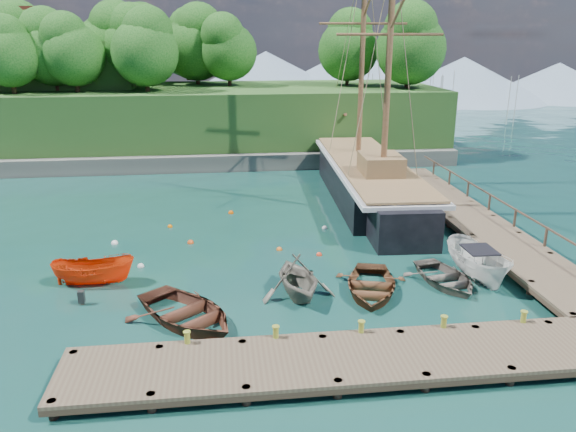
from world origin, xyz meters
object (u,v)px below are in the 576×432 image
object	(u,v)px
rowboat_1	(297,295)
schooner	(369,184)
rowboat_0	(187,322)
rowboat_3	(445,284)
motorboat_orange	(95,284)
cabin_boat_white	(477,279)
rowboat_2	(370,293)

from	to	relation	value
rowboat_1	schooner	world-z (taller)	schooner
rowboat_0	rowboat_3	distance (m)	11.37
motorboat_orange	rowboat_1	bearing A→B (deg)	-101.90
motorboat_orange	cabin_boat_white	xyz separation A→B (m)	(17.04, -1.53, 0.00)
cabin_boat_white	rowboat_3	bearing A→B (deg)	-173.15
rowboat_1	cabin_boat_white	xyz separation A→B (m)	(8.28, 0.71, 0.00)
cabin_boat_white	schooner	size ratio (longest dim) A/B	0.17
rowboat_0	rowboat_2	world-z (taller)	rowboat_0
rowboat_1	rowboat_3	size ratio (longest dim) A/B	0.94
motorboat_orange	cabin_boat_white	distance (m)	17.11
motorboat_orange	rowboat_3	bearing A→B (deg)	-94.46
rowboat_2	rowboat_3	bearing A→B (deg)	22.93
rowboat_1	motorboat_orange	world-z (taller)	rowboat_1
rowboat_0	rowboat_3	xyz separation A→B (m)	(11.17, 2.13, 0.00)
rowboat_0	cabin_boat_white	bearing A→B (deg)	-27.76
cabin_boat_white	rowboat_0	bearing A→B (deg)	-173.64
rowboat_0	schooner	size ratio (longest dim) A/B	0.19
rowboat_1	schooner	xyz separation A→B (m)	(6.70, 13.95, 1.06)
schooner	rowboat_0	bearing A→B (deg)	-122.98
motorboat_orange	schooner	bearing A→B (deg)	-50.44
rowboat_0	cabin_boat_white	size ratio (longest dim) A/B	1.09
rowboat_0	rowboat_1	size ratio (longest dim) A/B	1.34
schooner	rowboat_1	bearing A→B (deg)	-113.06
rowboat_0	schooner	bearing A→B (deg)	15.79
motorboat_orange	schooner	xyz separation A→B (m)	(15.46, 11.71, 1.06)
rowboat_1	rowboat_2	world-z (taller)	rowboat_1
rowboat_1	rowboat_2	size ratio (longest dim) A/B	0.83
rowboat_0	rowboat_1	world-z (taller)	rowboat_1
motorboat_orange	cabin_boat_white	size ratio (longest dim) A/B	0.80
rowboat_3	cabin_boat_white	xyz separation A→B (m)	(1.63, 0.33, 0.00)
rowboat_1	rowboat_2	bearing A→B (deg)	-10.82
motorboat_orange	schooner	distance (m)	19.43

